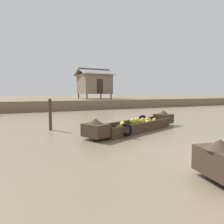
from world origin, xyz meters
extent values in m
plane|color=#7A6B51|center=(0.00, 10.00, 0.00)|extent=(300.00, 300.00, 0.00)
cube|color=#756047|center=(0.00, 27.56, 0.49)|extent=(160.00, 20.00, 0.97)
cube|color=#3D2D21|center=(0.09, 5.35, 0.06)|extent=(4.38, 2.48, 0.12)
cube|color=#3D2D21|center=(-0.08, 5.80, 0.28)|extent=(4.04, 1.56, 0.33)
cube|color=#3D2D21|center=(0.26, 4.89, 0.28)|extent=(4.04, 1.56, 0.33)
cube|color=#3D2D21|center=(2.41, 6.21, 0.36)|extent=(0.95, 1.08, 0.47)
cone|color=#3D2D21|center=(2.41, 6.21, 0.69)|extent=(0.72, 0.72, 0.20)
cube|color=#3D2D21|center=(-2.24, 4.48, 0.36)|extent=(0.95, 1.08, 0.47)
cone|color=#3D2D21|center=(-2.24, 4.48, 0.69)|extent=(0.72, 0.72, 0.20)
cube|color=#3D2D21|center=(-0.77, 5.03, 0.30)|extent=(0.52, 0.96, 0.05)
torus|color=black|center=(1.22, 6.42, 0.32)|extent=(0.29, 0.53, 0.52)
torus|color=black|center=(-1.05, 4.28, 0.32)|extent=(0.29, 0.53, 0.52)
ellipsoid|color=yellow|center=(1.41, 5.71, 0.37)|extent=(0.36, 0.33, 0.24)
ellipsoid|color=gold|center=(0.71, 5.72, 0.37)|extent=(0.32, 0.29, 0.27)
ellipsoid|color=gold|center=(1.19, 5.99, 0.37)|extent=(0.33, 0.35, 0.27)
ellipsoid|color=yellow|center=(-0.80, 5.02, 0.41)|extent=(0.28, 0.37, 0.26)
ellipsoid|color=yellow|center=(1.32, 6.00, 0.32)|extent=(0.34, 0.34, 0.25)
ellipsoid|color=yellow|center=(0.88, 5.81, 0.37)|extent=(0.32, 0.31, 0.19)
ellipsoid|color=yellow|center=(0.37, 5.66, 0.42)|extent=(0.31, 0.25, 0.27)
ellipsoid|color=yellow|center=(0.01, 5.47, 0.44)|extent=(0.34, 0.31, 0.24)
ellipsoid|color=gold|center=(0.68, 5.26, 0.36)|extent=(0.35, 0.35, 0.26)
cube|color=#3D2D21|center=(-1.57, -0.03, 0.38)|extent=(0.69, 1.12, 0.52)
cone|color=#3D2D21|center=(-1.57, -0.03, 0.74)|extent=(0.67, 0.67, 0.20)
cylinder|color=#4C3826|center=(3.70, 21.47, 1.30)|extent=(0.16, 0.16, 0.64)
cylinder|color=#4C3826|center=(6.94, 21.47, 1.30)|extent=(0.16, 0.16, 0.64)
cylinder|color=#4C3826|center=(3.70, 24.64, 1.30)|extent=(0.16, 0.16, 0.64)
cylinder|color=#4C3826|center=(6.94, 24.64, 1.30)|extent=(0.16, 0.16, 0.64)
cube|color=#7A6B56|center=(5.32, 23.06, 2.89)|extent=(3.64, 3.57, 2.54)
cube|color=#2D2319|center=(5.32, 21.25, 2.52)|extent=(0.80, 0.04, 1.80)
cube|color=gray|center=(5.32, 22.16, 4.42)|extent=(4.34, 2.28, 0.90)
cube|color=gray|center=(5.32, 23.95, 4.42)|extent=(4.34, 2.28, 0.90)
cylinder|color=#423323|center=(-3.30, 7.32, 0.73)|extent=(0.14, 0.14, 1.45)
camera|label=1|loc=(-5.17, -2.60, 1.71)|focal=34.03mm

